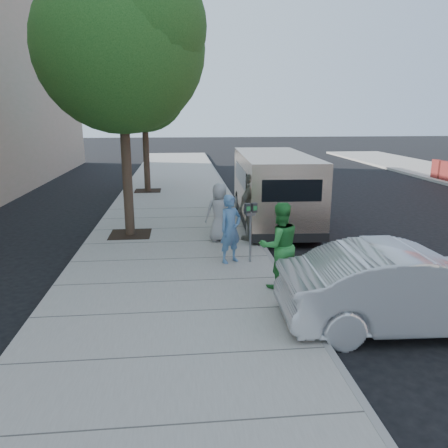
{
  "coord_description": "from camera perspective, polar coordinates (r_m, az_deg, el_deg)",
  "views": [
    {
      "loc": [
        -0.77,
        -10.36,
        3.65
      ],
      "look_at": [
        0.24,
        -0.37,
        1.1
      ],
      "focal_mm": 35.0,
      "sensor_mm": 36.0,
      "label": 1
    }
  ],
  "objects": [
    {
      "name": "ground",
      "position": [
        11.02,
        -1.41,
        -5.12
      ],
      "size": [
        120.0,
        120.0,
        0.0
      ],
      "primitive_type": "plane",
      "color": "black",
      "rests_on": "ground"
    },
    {
      "name": "parking_meter",
      "position": [
        10.37,
        3.51,
        0.56
      ],
      "size": [
        0.32,
        0.18,
        1.45
      ],
      "rotation": [
        0.0,
        0.0,
        0.26
      ],
      "color": "gray",
      "rests_on": "sidewalk"
    },
    {
      "name": "person_officer",
      "position": [
        10.42,
        0.86,
        -0.64
      ],
      "size": [
        0.72,
        0.65,
        1.65
      ],
      "primitive_type": "imported",
      "rotation": [
        0.0,
        0.0,
        0.56
      ],
      "color": "#4F7AA9",
      "rests_on": "sidewalk"
    },
    {
      "name": "curb_face",
      "position": [
        11.18,
        5.98,
        -4.48
      ],
      "size": [
        0.12,
        60.0,
        0.16
      ],
      "primitive_type": "cube",
      "color": "gray",
      "rests_on": "ground"
    },
    {
      "name": "tree_near",
      "position": [
        12.99,
        -13.24,
        22.28
      ],
      "size": [
        4.62,
        4.6,
        7.53
      ],
      "color": "black",
      "rests_on": "sidewalk"
    },
    {
      "name": "sidewalk",
      "position": [
        10.97,
        -6.65,
        -4.89
      ],
      "size": [
        5.0,
        60.0,
        0.15
      ],
      "primitive_type": "cube",
      "color": "gray",
      "rests_on": "ground"
    },
    {
      "name": "tree_far",
      "position": [
        20.46,
        -10.37,
        17.48
      ],
      "size": [
        3.92,
        3.8,
        6.49
      ],
      "color": "black",
      "rests_on": "sidewalk"
    },
    {
      "name": "person_striped_polo",
      "position": [
        12.28,
        3.62,
        2.23
      ],
      "size": [
        1.12,
        1.11,
        1.9
      ],
      "primitive_type": "imported",
      "rotation": [
        0.0,
        0.0,
        3.91
      ],
      "color": "slate",
      "rests_on": "sidewalk"
    },
    {
      "name": "person_green_shirt",
      "position": [
        8.95,
        7.23,
        -2.81
      ],
      "size": [
        0.98,
        0.82,
        1.79
      ],
      "primitive_type": "imported",
      "rotation": [
        0.0,
        0.0,
        3.32
      ],
      "color": "green",
      "rests_on": "sidewalk"
    },
    {
      "name": "sedan",
      "position": [
        8.22,
        23.13,
        -7.74
      ],
      "size": [
        4.51,
        1.71,
        1.47
      ],
      "primitive_type": "imported",
      "rotation": [
        0.0,
        0.0,
        1.54
      ],
      "color": "#BABCC1",
      "rests_on": "ground"
    },
    {
      "name": "person_gray_shirt",
      "position": [
        12.17,
        -0.56,
        1.53
      ],
      "size": [
        0.86,
        0.62,
        1.64
      ],
      "primitive_type": "imported",
      "rotation": [
        0.0,
        0.0,
        3.27
      ],
      "color": "#9B9B9D",
      "rests_on": "sidewalk"
    },
    {
      "name": "van",
      "position": [
        14.72,
        6.42,
        4.77
      ],
      "size": [
        2.42,
        6.47,
        2.36
      ],
      "rotation": [
        0.0,
        0.0,
        -0.05
      ],
      "color": "beige",
      "rests_on": "ground"
    }
  ]
}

